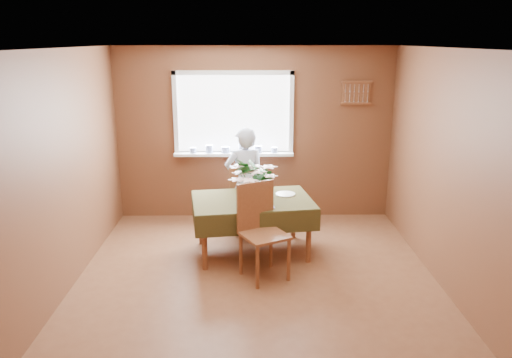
{
  "coord_description": "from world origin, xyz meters",
  "views": [
    {
      "loc": [
        -0.07,
        -4.91,
        2.59
      ],
      "look_at": [
        0.0,
        0.55,
        1.05
      ],
      "focal_mm": 35.0,
      "sensor_mm": 36.0,
      "label": 1
    }
  ],
  "objects_px": {
    "chair_near": "(261,227)",
    "dining_table": "(252,206)",
    "flower_bouquet": "(253,180)",
    "seated_woman": "(245,181)",
    "chair_far": "(244,196)"
  },
  "relations": [
    {
      "from": "seated_woman",
      "to": "flower_bouquet",
      "type": "bearing_deg",
      "value": 85.91
    },
    {
      "from": "dining_table",
      "to": "chair_far",
      "type": "xyz_separation_m",
      "value": [
        -0.12,
        0.73,
        -0.11
      ]
    },
    {
      "from": "chair_far",
      "to": "dining_table",
      "type": "bearing_deg",
      "value": 93.54
    },
    {
      "from": "dining_table",
      "to": "flower_bouquet",
      "type": "xyz_separation_m",
      "value": [
        0.01,
        -0.18,
        0.38
      ]
    },
    {
      "from": "flower_bouquet",
      "to": "seated_woman",
      "type": "bearing_deg",
      "value": 97.28
    },
    {
      "from": "dining_table",
      "to": "flower_bouquet",
      "type": "height_order",
      "value": "flower_bouquet"
    },
    {
      "from": "chair_far",
      "to": "chair_near",
      "type": "relative_size",
      "value": 0.88
    },
    {
      "from": "dining_table",
      "to": "seated_woman",
      "type": "relative_size",
      "value": 1.07
    },
    {
      "from": "chair_near",
      "to": "dining_table",
      "type": "bearing_deg",
      "value": 70.44
    },
    {
      "from": "chair_far",
      "to": "seated_woman",
      "type": "distance_m",
      "value": 0.24
    },
    {
      "from": "flower_bouquet",
      "to": "dining_table",
      "type": "bearing_deg",
      "value": 93.05
    },
    {
      "from": "seated_woman",
      "to": "flower_bouquet",
      "type": "xyz_separation_m",
      "value": [
        0.11,
        -0.83,
        0.26
      ]
    },
    {
      "from": "dining_table",
      "to": "seated_woman",
      "type": "height_order",
      "value": "seated_woman"
    },
    {
      "from": "dining_table",
      "to": "chair_far",
      "type": "relative_size",
      "value": 1.68
    },
    {
      "from": "dining_table",
      "to": "chair_near",
      "type": "relative_size",
      "value": 1.48
    }
  ]
}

